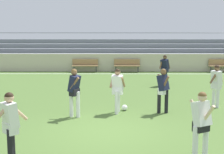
{
  "coord_description": "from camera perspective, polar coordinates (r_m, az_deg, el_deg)",
  "views": [
    {
      "loc": [
        0.24,
        -9.66,
        3.07
      ],
      "look_at": [
        0.13,
        4.17,
        1.02
      ],
      "focal_mm": 53.32,
      "sensor_mm": 36.0,
      "label": 1
    }
  ],
  "objects": [
    {
      "name": "ground_plane",
      "position": [
        10.14,
        -0.92,
        -9.19
      ],
      "size": [
        160.0,
        160.0,
        0.0
      ],
      "primitive_type": "plane",
      "color": "#4C6B30"
    },
    {
      "name": "field_line_sideline",
      "position": [
        22.4,
        -0.15,
        0.56
      ],
      "size": [
        44.0,
        0.12,
        0.01
      ],
      "primitive_type": "cube",
      "color": "white",
      "rests_on": "ground"
    },
    {
      "name": "sideline_wall",
      "position": [
        23.54,
        -0.12,
        2.47
      ],
      "size": [
        48.0,
        0.16,
        1.25
      ],
      "primitive_type": "cube",
      "color": "beige",
      "rests_on": "ground"
    },
    {
      "name": "bleacher_stand",
      "position": [
        26.35,
        -2.34,
        4.24
      ],
      "size": [
        23.87,
        3.6,
        2.69
      ],
      "color": "#9EA3AD",
      "rests_on": "ground"
    },
    {
      "name": "bench_far_left",
      "position": [
        23.24,
        2.58,
        2.18
      ],
      "size": [
        1.8,
        0.4,
        0.9
      ],
      "color": "#99754C",
      "rests_on": "ground"
    },
    {
      "name": "bench_near_wall_gap",
      "position": [
        23.32,
        -4.62,
        2.19
      ],
      "size": [
        1.8,
        0.4,
        0.9
      ],
      "color": "#99754C",
      "rests_on": "ground"
    },
    {
      "name": "bench_near_bin",
      "position": [
        24.4,
        18.32,
        2.06
      ],
      "size": [
        1.8,
        0.4,
        0.9
      ],
      "color": "#99754C",
      "rests_on": "ground"
    },
    {
      "name": "player_white_on_ball",
      "position": [
        11.98,
        0.95,
        -1.73
      ],
      "size": [
        0.59,
        0.54,
        1.62
      ],
      "color": "white",
      "rests_on": "ground"
    },
    {
      "name": "player_dark_wide_right",
      "position": [
        11.48,
        -6.47,
        -1.97
      ],
      "size": [
        0.47,
        0.63,
        1.69
      ],
      "color": "white",
      "rests_on": "ground"
    },
    {
      "name": "player_dark_trailing_run",
      "position": [
        12.09,
        8.75,
        -1.7
      ],
      "size": [
        0.51,
        0.63,
        1.63
      ],
      "color": "black",
      "rests_on": "ground"
    },
    {
      "name": "player_white_dropping_back",
      "position": [
        7.69,
        -17.05,
        -7.5
      ],
      "size": [
        0.7,
        0.51,
        1.69
      ],
      "color": "black",
      "rests_on": "ground"
    },
    {
      "name": "player_white_overlapping",
      "position": [
        7.93,
        15.06,
        -7.2
      ],
      "size": [
        0.5,
        0.71,
        1.64
      ],
      "color": "white",
      "rests_on": "ground"
    },
    {
      "name": "player_white_deep_cover",
      "position": [
        13.49,
        17.45,
        -0.86
      ],
      "size": [
        0.66,
        0.51,
        1.65
      ],
      "color": "white",
      "rests_on": "ground"
    },
    {
      "name": "player_dark_challenging",
      "position": [
        17.93,
        9.03,
        1.62
      ],
      "size": [
        0.65,
        0.52,
        1.64
      ],
      "color": "black",
      "rests_on": "ground"
    },
    {
      "name": "soccer_ball",
      "position": [
        12.5,
        2.16,
        -5.27
      ],
      "size": [
        0.22,
        0.22,
        0.22
      ],
      "primitive_type": "sphere",
      "color": "white",
      "rests_on": "ground"
    }
  ]
}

